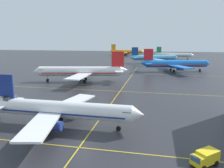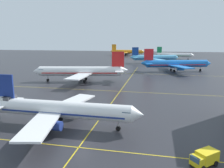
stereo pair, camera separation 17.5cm
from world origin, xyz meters
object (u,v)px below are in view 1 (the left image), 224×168
Objects in this scene: airliner_second_row at (81,71)px; airliner_distant_taxiway at (126,52)px; airliner_third_row at (175,64)px; airliner_far_right_stand at (173,55)px; airliner_front_gate at (61,109)px; airliner_far_left_stand at (154,58)px; service_truck_red_van at (205,158)px.

airliner_second_row is 1.03× the size of airliner_distant_taxiway.
airliner_far_right_stand is at bearing 86.86° from airliner_third_row.
airliner_front_gate is 0.89× the size of airliner_far_left_stand.
airliner_far_right_stand is 61.23m from airliner_distant_taxiway.
airliner_third_row is (41.23, 38.91, -0.02)m from airliner_second_row.
airliner_far_left_stand is 83.20m from airliner_distant_taxiway.
airliner_distant_taxiway reaches higher than airliner_front_gate.
airliner_far_right_stand is (16.95, 39.43, -0.35)m from airliner_far_left_stand.
airliner_third_row is at bearing 71.51° from airliner_front_gate.
airliner_distant_taxiway is (-15.00, 205.21, 0.62)m from airliner_front_gate.
airliner_distant_taxiway is at bearing 112.13° from airliner_far_left_stand.
airliner_far_right_stand is at bearing -37.94° from airliner_distant_taxiway.
airliner_second_row reaches higher than airliner_far_left_stand.
airliner_front_gate is at bearing -108.49° from airliner_third_row.
airliner_second_row is 128.68m from airliner_far_right_stand.
airliner_front_gate is 170.83m from airliner_far_right_stand.
airliner_distant_taxiway reaches higher than airliner_far_left_stand.
service_truck_red_van is (25.81, -9.40, -2.35)m from airliner_front_gate.
airliner_third_row reaches higher than airliner_far_right_stand.
airliner_far_left_stand is 137.89m from service_truck_red_van.
airliner_second_row is 68.42m from service_truck_red_van.
service_truck_red_van is (40.80, -214.60, -2.97)m from airliner_distant_taxiway.
airliner_far_left_stand is at bearing -113.26° from airliner_far_right_stand.
airliner_far_right_stand is (45.70, 120.29, -0.58)m from airliner_second_row.
airliner_front_gate is 48.87m from airliner_second_row.
airliner_second_row reaches higher than airliner_distant_taxiway.
airliner_front_gate is 0.95× the size of airliner_far_right_stand.
airliner_second_row is 157.96m from airliner_distant_taxiway.
airliner_third_row is 43.78m from airliner_far_left_stand.
airliner_third_row is at bearing -69.79° from airliner_distant_taxiway.
airliner_front_gate is 129.17m from airliner_far_left_stand.
airliner_far_left_stand is (16.34, 128.13, 0.53)m from airliner_front_gate.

